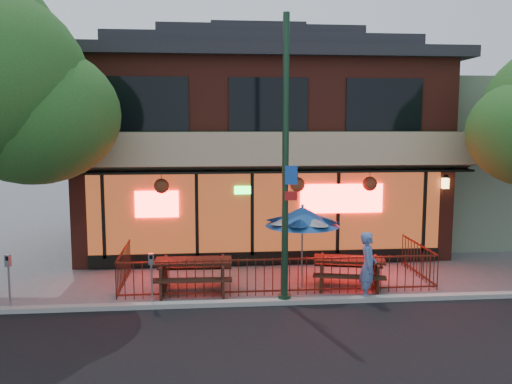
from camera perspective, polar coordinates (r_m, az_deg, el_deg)
The scene contains 12 objects.
ground at distance 14.14m, azimuth 2.77°, elevation -11.03°, with size 80.00×80.00×0.00m, color gray.
curb at distance 13.65m, azimuth 3.08°, elevation -11.44°, with size 80.00×0.25×0.12m, color #999993.
restaurant_building at distance 20.49m, azimuth 0.03°, elevation 6.41°, with size 12.96×9.49×8.05m.
neighbor_building at distance 23.70m, azimuth 22.14°, elevation 3.27°, with size 6.00×7.00×6.00m, color gray.
patio_fence at distance 14.43m, azimuth 2.51°, elevation -8.02°, with size 8.44×2.62×1.00m.
street_light at distance 13.09m, azimuth 3.12°, elevation 1.61°, with size 0.43×0.32×7.00m.
picnic_table_left at distance 14.52m, azimuth -6.61°, elevation -8.24°, with size 2.06×1.61×0.86m.
picnic_table_right at distance 15.02m, azimuth 9.76°, elevation -7.91°, with size 2.18×1.85×0.81m.
patio_umbrella at distance 14.60m, azimuth 4.91°, elevation -2.58°, with size 2.00×1.99×2.28m.
pedestrian at distance 14.01m, azimuth 11.70°, elevation -7.64°, with size 0.63×0.42×1.74m, color #5672AD.
parking_meter_near at distance 13.43m, azimuth -10.95°, elevation -8.15°, with size 0.13×0.12×1.32m.
parking_meter_far at distance 14.14m, azimuth -24.60°, elevation -7.77°, with size 0.15×0.14×1.37m.
Camera 1 is at (-1.92, -13.29, 4.44)m, focal length 38.00 mm.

